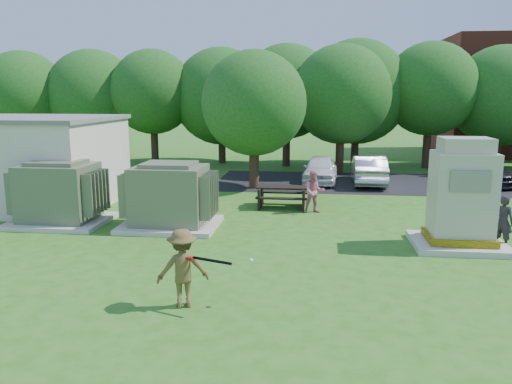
# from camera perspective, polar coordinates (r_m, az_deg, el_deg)

# --- Properties ---
(ground) EXTENTS (120.00, 120.00, 0.00)m
(ground) POSITION_cam_1_polar(r_m,az_deg,el_deg) (11.40, -2.47, -10.31)
(ground) COLOR #2D6619
(ground) RESTS_ON ground
(parking_strip) EXTENTS (20.00, 6.00, 0.01)m
(parking_strip) POSITION_cam_1_polar(r_m,az_deg,el_deg) (24.88, 19.00, 0.88)
(parking_strip) COLOR #232326
(parking_strip) RESTS_ON ground
(transformer_left) EXTENTS (3.00, 2.40, 2.07)m
(transformer_left) POSITION_cam_1_polar(r_m,az_deg,el_deg) (17.39, -21.57, -0.25)
(transformer_left) COLOR beige
(transformer_left) RESTS_ON ground
(transformer_right) EXTENTS (3.00, 2.40, 2.07)m
(transformer_right) POSITION_cam_1_polar(r_m,az_deg,el_deg) (15.96, -9.81, -0.59)
(transformer_right) COLOR beige
(transformer_right) RESTS_ON ground
(generator_cabinet) EXTENTS (2.49, 2.03, 3.03)m
(generator_cabinet) POSITION_cam_1_polar(r_m,az_deg,el_deg) (14.72, 22.42, -0.85)
(generator_cabinet) COLOR beige
(generator_cabinet) RESTS_ON ground
(picnic_table) EXTENTS (1.86, 1.40, 0.80)m
(picnic_table) POSITION_cam_1_polar(r_m,az_deg,el_deg) (18.61, 3.00, -0.26)
(picnic_table) COLOR black
(picnic_table) RESTS_ON ground
(batter) EXTENTS (1.16, 0.90, 1.59)m
(batter) POSITION_cam_1_polar(r_m,az_deg,el_deg) (10.04, -8.38, -8.61)
(batter) COLOR brown
(batter) RESTS_ON ground
(person_by_generator) EXTENTS (0.64, 0.61, 1.47)m
(person_by_generator) POSITION_cam_1_polar(r_m,az_deg,el_deg) (15.26, 26.39, -3.04)
(person_by_generator) COLOR black
(person_by_generator) RESTS_ON ground
(person_at_picnic) EXTENTS (0.84, 0.71, 1.53)m
(person_at_picnic) POSITION_cam_1_polar(r_m,az_deg,el_deg) (17.79, 6.67, 0.03)
(person_at_picnic) COLOR #D67185
(person_at_picnic) RESTS_ON ground
(car_white) EXTENTS (1.76, 3.87, 1.29)m
(car_white) POSITION_cam_1_polar(r_m,az_deg,el_deg) (24.01, 7.36, 2.59)
(car_white) COLOR white
(car_white) RESTS_ON ground
(car_silver_a) EXTENTS (1.51, 4.16, 1.36)m
(car_silver_a) POSITION_cam_1_polar(r_m,az_deg,el_deg) (24.04, 12.73, 2.51)
(car_silver_a) COLOR #ADADB2
(car_silver_a) RESTS_ON ground
(car_dark) EXTENTS (2.97, 4.79, 1.29)m
(car_dark) POSITION_cam_1_polar(r_m,az_deg,el_deg) (25.89, 24.06, 2.34)
(car_dark) COLOR black
(car_dark) RESTS_ON ground
(batting_equipment) EXTENTS (1.35, 0.58, 0.17)m
(batting_equipment) POSITION_cam_1_polar(r_m,az_deg,el_deg) (9.71, -4.86, -7.77)
(batting_equipment) COLOR black
(batting_equipment) RESTS_ON ground
(tree_row) EXTENTS (41.30, 13.30, 7.30)m
(tree_row) POSITION_cam_1_polar(r_m,az_deg,el_deg) (28.96, 7.05, 11.01)
(tree_row) COLOR #47301E
(tree_row) RESTS_ON ground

